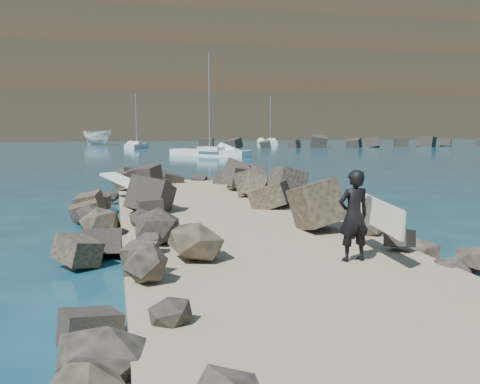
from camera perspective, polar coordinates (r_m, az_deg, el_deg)
The scene contains 15 objects.
ground at distance 14.94m, azimuth -0.88°, elevation -5.24°, with size 800.00×800.00×0.00m, color #0F384C.
jetty at distance 12.98m, azimuth 1.01°, elevation -5.81°, with size 6.00×26.00×0.60m, color #8C7759.
riprap_left at distance 13.05m, azimuth -12.03°, elevation -5.00°, with size 2.60×22.00×1.00m, color black.
riprap_right at distance 14.36m, azimuth 11.83°, elevation -3.87°, with size 2.60×22.00×1.00m, color black.
breakwater_secondary at distance 79.09m, azimuth 15.70°, elevation 5.07°, with size 52.00×4.00×1.20m, color black.
headland at distance 175.21m, azimuth -9.02°, elevation 11.34°, with size 360.00×140.00×32.00m, color #2D4919.
surfboard_resting at distance 19.02m, azimuth -11.61°, elevation 0.50°, with size 0.67×2.67×0.09m, color white.
boat_imported at distance 87.84m, azimuth -14.94°, elevation 5.67°, with size 2.32×6.16×2.38m, color silver.
surfer_with_board at distance 10.53m, azimuth 12.35°, elevation -2.43°, with size 0.84×2.20×1.77m.
radome at distance 203.45m, azimuth 23.85°, elevation 18.03°, with size 12.34×12.34×19.55m.
sailboat_f at distance 112.87m, azimuth 4.13°, elevation 5.77°, with size 1.40×5.90×7.22m.
sailboat_b at distance 72.83m, azimuth -10.94°, elevation 4.85°, with size 3.47×6.18×7.47m.
sailboat_c at distance 54.69m, azimuth -3.25°, elevation 4.21°, with size 7.69×7.58×10.49m.
sailboat_d at distance 87.19m, azimuth 3.25°, elevation 5.34°, with size 2.36×6.64×7.91m.
headland_buildings at distance 170.43m, azimuth -6.55°, elevation 17.59°, with size 137.50×30.50×5.00m.
Camera 1 is at (-3.10, -14.26, 3.23)m, focal length 40.00 mm.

